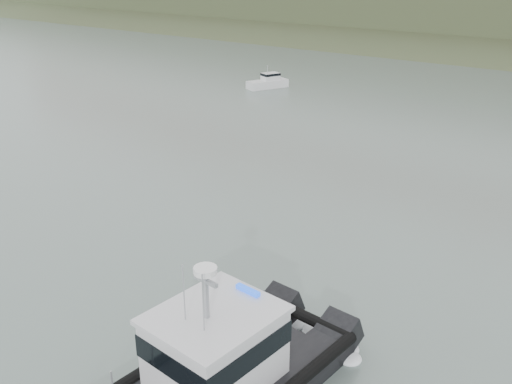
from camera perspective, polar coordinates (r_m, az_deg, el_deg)
ground at (r=28.12m, az=-11.61°, el=-9.42°), size 400.00×400.00×0.00m
patrol_boat at (r=20.31m, az=-4.77°, el=-17.88°), size 5.08×12.26×5.84m
motorboat at (r=71.26m, az=1.24°, el=10.94°), size 3.49×5.42×2.83m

